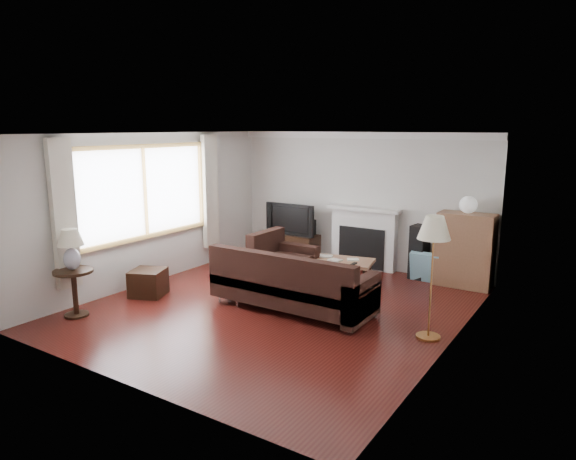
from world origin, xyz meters
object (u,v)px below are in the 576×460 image
Objects in this scene: coffee_table at (337,272)px; side_table at (75,293)px; bookshelf at (465,250)px; sectional_sofa at (292,282)px; tv_stand at (293,246)px; floor_lamp at (431,278)px.

side_table reaches higher than coffee_table.
bookshelf is 3.05m from sectional_sofa.
sectional_sofa is at bearing -126.00° from bookshelf.
tv_stand is 0.83× the size of bookshelf.
floor_lamp is (1.96, -1.30, 0.55)m from coffee_table.
tv_stand is 3.34m from bookshelf.
side_table is at bearing -101.20° from tv_stand.
sectional_sofa is 3.03m from side_table.
side_table is (-0.85, -4.31, 0.08)m from tv_stand.
coffee_table is at bearing -147.98° from bookshelf.
floor_lamp reaches higher than coffee_table.
floor_lamp is at bearing -34.19° from tv_stand.
sectional_sofa is 1.65× the size of floor_lamp.
coffee_table is at bearing -34.92° from tv_stand.
coffee_table is (-1.77, -1.10, -0.39)m from bookshelf.
bookshelf is 1.06× the size of coffee_table.
tv_stand is at bearing 133.31° from coffee_table.
tv_stand is at bearing 78.80° from side_table.
sectional_sofa is at bearing -178.41° from floor_lamp.
floor_lamp reaches higher than sectional_sofa.
sectional_sofa reaches higher than tv_stand.
coffee_table is (0.02, 1.36, -0.19)m from sectional_sofa.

